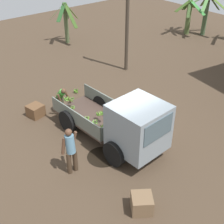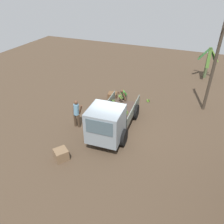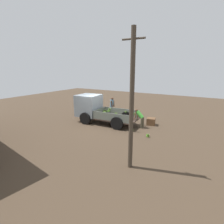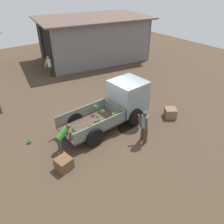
{
  "view_description": "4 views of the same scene",
  "coord_description": "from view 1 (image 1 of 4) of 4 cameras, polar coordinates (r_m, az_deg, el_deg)",
  "views": [
    {
      "loc": [
        7.19,
        -6.36,
        7.34
      ],
      "look_at": [
        0.17,
        -0.63,
        1.54
      ],
      "focal_mm": 50.0,
      "sensor_mm": 36.0,
      "label": 1
    },
    {
      "loc": [
        9.22,
        3.42,
        7.52
      ],
      "look_at": [
        -0.27,
        -0.52,
        1.1
      ],
      "focal_mm": 35.0,
      "sensor_mm": 36.0,
      "label": 2
    },
    {
      "loc": [
        -7.37,
        10.48,
        4.16
      ],
      "look_at": [
        -1.35,
        0.31,
        1.17
      ],
      "focal_mm": 28.0,
      "sensor_mm": 36.0,
      "label": 3
    },
    {
      "loc": [
        -5.73,
        -8.15,
        6.76
      ],
      "look_at": [
        -0.67,
        -1.27,
        1.41
      ],
      "focal_mm": 35.0,
      "sensor_mm": 36.0,
      "label": 4
    }
  ],
  "objects": [
    {
      "name": "cargo_truck",
      "position": [
        10.84,
        3.11,
        -2.46
      ],
      "size": [
        4.9,
        2.2,
        2.12
      ],
      "rotation": [
        0.0,
        0.0,
        0.06
      ],
      "color": "#45342C",
      "rests_on": "ground"
    },
    {
      "name": "ground",
      "position": [
        12.08,
        1.81,
        -4.79
      ],
      "size": [
        36.0,
        36.0,
        0.0
      ],
      "primitive_type": "plane",
      "color": "#483829"
    },
    {
      "name": "banana_palm_0",
      "position": [
        23.4,
        16.79,
        16.78
      ],
      "size": [
        2.56,
        2.71,
        2.73
      ],
      "color": "#445A39",
      "rests_on": "ground"
    },
    {
      "name": "banana_palm_1",
      "position": [
        23.35,
        13.83,
        16.68
      ],
      "size": [
        2.5,
        2.46,
        2.35
      ],
      "color": "#4D6032",
      "rests_on": "ground"
    },
    {
      "name": "utility_pole",
      "position": [
        16.48,
        2.81,
        16.87
      ],
      "size": [
        0.91,
        0.19,
        5.63
      ],
      "color": "#40362A",
      "rests_on": "ground"
    },
    {
      "name": "mud_patch_0",
      "position": [
        11.23,
        -1.69,
        -8.17
      ],
      "size": [
        1.13,
        1.13,
        0.01
      ],
      "primitive_type": "cylinder",
      "color": "black",
      "rests_on": "ground"
    },
    {
      "name": "banana_palm_3",
      "position": [
        21.16,
        -8.4,
        16.0
      ],
      "size": [
        2.0,
        1.68,
        2.6
      ],
      "color": "#51613C",
      "rests_on": "ground"
    },
    {
      "name": "banana_bunch_on_ground_1",
      "position": [
        15.14,
        -6.62,
        3.92
      ],
      "size": [
        0.24,
        0.24,
        0.22
      ],
      "color": "brown",
      "rests_on": "ground"
    },
    {
      "name": "banana_bunch_on_ground_0",
      "position": [
        13.92,
        -5.57,
        1.11
      ],
      "size": [
        0.2,
        0.21,
        0.17
      ],
      "color": "brown",
      "rests_on": "ground"
    },
    {
      "name": "wooden_crate_1",
      "position": [
        9.41,
        5.47,
        -16.31
      ],
      "size": [
        0.84,
        0.84,
        0.54
      ],
      "primitive_type": "cube",
      "rotation": [
        0.0,
        0.0,
        0.94
      ],
      "color": "brown",
      "rests_on": "ground"
    },
    {
      "name": "person_foreground_visitor",
      "position": [
        10.18,
        -7.6,
        -6.69
      ],
      "size": [
        0.37,
        0.67,
        1.69
      ],
      "rotation": [
        0.0,
        0.0,
        3.12
      ],
      "color": "#453324",
      "rests_on": "ground"
    },
    {
      "name": "wooden_crate_0",
      "position": [
        13.61,
        -13.81,
        0.22
      ],
      "size": [
        0.71,
        0.71,
        0.51
      ],
      "primitive_type": "cube",
      "rotation": [
        0.0,
        0.0,
        0.2
      ],
      "color": "brown",
      "rests_on": "ground"
    },
    {
      "name": "person_worker_loading",
      "position": [
        13.33,
        -9.28,
        2.66
      ],
      "size": [
        0.7,
        0.64,
        1.32
      ],
      "rotation": [
        0.0,
        0.0,
        -0.08
      ],
      "color": "#4A4432",
      "rests_on": "ground"
    }
  ]
}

